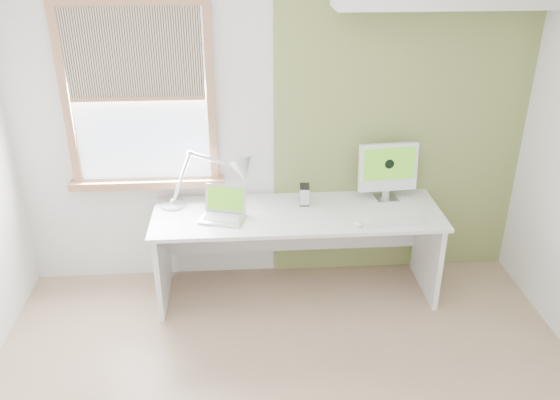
{
  "coord_description": "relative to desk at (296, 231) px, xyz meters",
  "views": [
    {
      "loc": [
        -0.25,
        -2.51,
        2.73
      ],
      "look_at": [
        0.0,
        1.05,
        1.0
      ],
      "focal_mm": 37.04,
      "sensor_mm": 36.0,
      "label": 1
    }
  ],
  "objects": [
    {
      "name": "room",
      "position": [
        -0.16,
        -1.44,
        0.77
      ],
      "size": [
        4.04,
        3.54,
        2.64
      ],
      "color": "tan",
      "rests_on": "ground"
    },
    {
      "name": "accent_wall",
      "position": [
        0.84,
        0.3,
        0.77
      ],
      "size": [
        2.0,
        0.02,
        2.6
      ],
      "primitive_type": "cube",
      "color": "olive",
      "rests_on": "room"
    },
    {
      "name": "window",
      "position": [
        -1.16,
        0.27,
        1.01
      ],
      "size": [
        1.2,
        0.14,
        1.42
      ],
      "color": "#A5704F",
      "rests_on": "room"
    },
    {
      "name": "desk",
      "position": [
        0.0,
        0.0,
        0.0
      ],
      "size": [
        2.2,
        0.7,
        0.73
      ],
      "color": "white",
      "rests_on": "room"
    },
    {
      "name": "desk_lamp",
      "position": [
        -0.51,
        0.16,
        0.43
      ],
      "size": [
        0.81,
        0.32,
        0.45
      ],
      "color": "silver",
      "rests_on": "desk"
    },
    {
      "name": "laptop",
      "position": [
        -0.56,
        -0.09,
        0.25
      ],
      "size": [
        0.37,
        0.33,
        0.22
      ],
      "color": "silver",
      "rests_on": "desk"
    },
    {
      "name": "phone_dock",
      "position": [
        0.07,
        0.13,
        0.23
      ],
      "size": [
        0.09,
        0.09,
        0.14
      ],
      "color": "silver",
      "rests_on": "desk"
    },
    {
      "name": "external_drive",
      "position": [
        0.07,
        0.09,
        0.27
      ],
      "size": [
        0.08,
        0.12,
        0.15
      ],
      "color": "silver",
      "rests_on": "desk"
    },
    {
      "name": "imac",
      "position": [
        0.73,
        0.14,
        0.45
      ],
      "size": [
        0.47,
        0.16,
        0.46
      ],
      "color": "silver",
      "rests_on": "desk"
    },
    {
      "name": "keyboard",
      "position": [
        0.71,
        -0.28,
        0.2
      ],
      "size": [
        0.43,
        0.13,
        0.02
      ],
      "color": "white",
      "rests_on": "desk"
    },
    {
      "name": "mouse",
      "position": [
        0.42,
        -0.3,
        0.21
      ],
      "size": [
        0.09,
        0.11,
        0.03
      ],
      "primitive_type": "ellipsoid",
      "rotation": [
        0.0,
        0.0,
        0.31
      ],
      "color": "white",
      "rests_on": "desk"
    }
  ]
}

